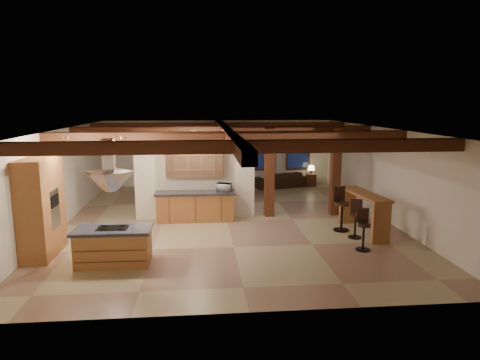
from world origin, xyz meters
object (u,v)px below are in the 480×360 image
object	(u,v)px
kitchen_island	(114,246)
dining_table	(210,189)
sofa	(280,180)
bar_counter	(363,206)

from	to	relation	value
kitchen_island	dining_table	bearing A→B (deg)	70.65
sofa	bar_counter	bearing A→B (deg)	80.76
kitchen_island	bar_counter	xyz separation A→B (m)	(6.63, 1.80, 0.35)
sofa	bar_counter	size ratio (longest dim) A/B	0.99
kitchen_island	bar_counter	size ratio (longest dim) A/B	0.78
dining_table	bar_counter	size ratio (longest dim) A/B	0.86
kitchen_island	sofa	size ratio (longest dim) A/B	0.79
dining_table	bar_counter	xyz separation A→B (m)	(4.25, -4.96, 0.44)
kitchen_island	dining_table	xyz separation A→B (m)	(2.38, 6.77, -0.09)
kitchen_island	sofa	xyz separation A→B (m)	(5.52, 8.64, -0.11)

